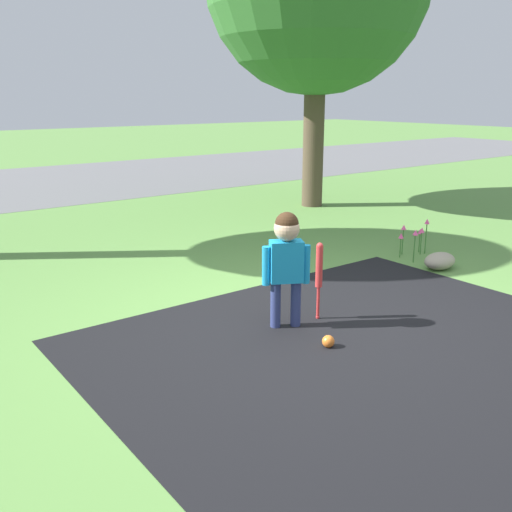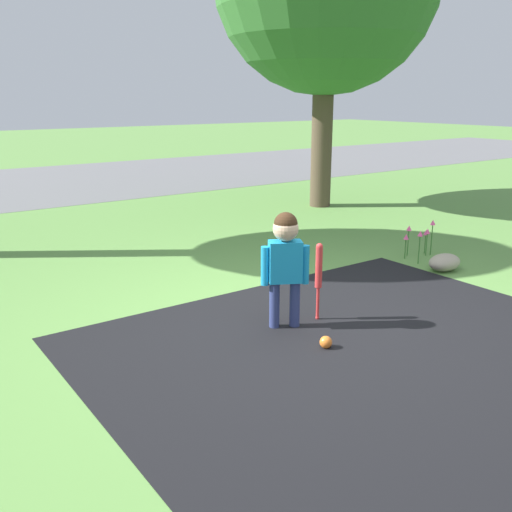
# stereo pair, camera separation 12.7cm
# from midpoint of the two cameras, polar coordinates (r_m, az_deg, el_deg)

# --- Properties ---
(ground_plane) EXTENTS (60.00, 60.00, 0.00)m
(ground_plane) POSITION_cam_midpoint_polar(r_m,az_deg,el_deg) (4.84, 6.36, -6.54)
(ground_plane) COLOR #5B8C42
(street_strip) EXTENTS (40.00, 6.00, 0.01)m
(street_strip) POSITION_cam_midpoint_polar(r_m,az_deg,el_deg) (13.13, -22.03, 6.64)
(street_strip) COLOR slate
(street_strip) RESTS_ON ground
(child) EXTENTS (0.35, 0.25, 0.96)m
(child) POSITION_cam_midpoint_polar(r_m,az_deg,el_deg) (4.52, 3.76, 0.21)
(child) COLOR navy
(child) RESTS_ON ground
(baseball_bat) EXTENTS (0.06, 0.06, 0.67)m
(baseball_bat) POSITION_cam_midpoint_polar(r_m,az_deg,el_deg) (4.75, 7.06, -1.45)
(baseball_bat) COLOR red
(baseball_bat) RESTS_ON ground
(sports_ball) EXTENTS (0.10, 0.10, 0.10)m
(sports_ball) POSITION_cam_midpoint_polar(r_m,az_deg,el_deg) (4.36, 7.84, -8.54)
(sports_ball) COLOR orange
(sports_ball) RESTS_ON ground
(flower_bed) EXTENTS (0.48, 0.36, 0.43)m
(flower_bed) POSITION_cam_midpoint_polar(r_m,az_deg,el_deg) (6.91, 16.62, 2.23)
(flower_bed) COLOR #38702D
(flower_bed) RESTS_ON ground
(edging_rock) EXTENTS (0.40, 0.28, 0.18)m
(edging_rock) POSITION_cam_midpoint_polar(r_m,az_deg,el_deg) (6.50, 18.86, -0.61)
(edging_rock) COLOR #9E937F
(edging_rock) RESTS_ON ground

